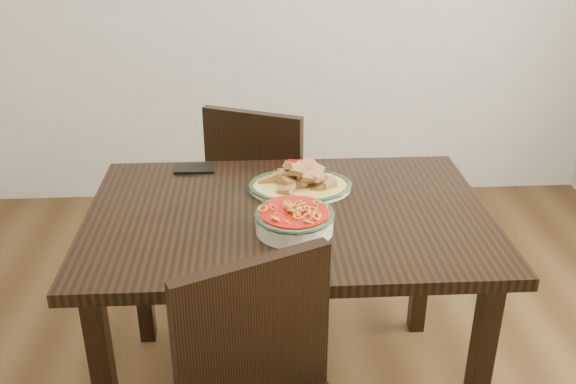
{
  "coord_description": "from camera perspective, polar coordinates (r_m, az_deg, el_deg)",
  "views": [
    {
      "loc": [
        -0.23,
        -1.78,
        1.7
      ],
      "look_at": [
        -0.12,
        0.06,
        0.81
      ],
      "focal_mm": 40.0,
      "sensor_mm": 36.0,
      "label": 1
    }
  ],
  "objects": [
    {
      "name": "fish_plate",
      "position": [
        2.19,
        1.09,
        1.3
      ],
      "size": [
        0.35,
        0.27,
        0.11
      ],
      "color": "beige",
      "rests_on": "dining_table"
    },
    {
      "name": "smartphone",
      "position": [
        2.38,
        -8.3,
        2.06
      ],
      "size": [
        0.15,
        0.08,
        0.01
      ],
      "primitive_type": "cube",
      "rotation": [
        0.0,
        0.0,
        0.01
      ],
      "color": "black",
      "rests_on": "dining_table"
    },
    {
      "name": "chair_far",
      "position": [
        2.78,
        -2.16,
        0.14
      ],
      "size": [
        0.55,
        0.55,
        0.89
      ],
      "rotation": [
        0.0,
        0.0,
        2.72
      ],
      "color": "black",
      "rests_on": "ground"
    },
    {
      "name": "napkin",
      "position": [
        2.37,
        1.17,
        2.26
      ],
      "size": [
        0.14,
        0.13,
        0.01
      ],
      "primitive_type": "cube",
      "rotation": [
        0.0,
        0.0,
        -0.28
      ],
      "color": "#960C0A",
      "rests_on": "dining_table"
    },
    {
      "name": "noodle_bowl",
      "position": [
        1.93,
        0.57,
        -2.31
      ],
      "size": [
        0.25,
        0.25,
        0.08
      ],
      "color": "beige",
      "rests_on": "dining_table"
    },
    {
      "name": "dining_table",
      "position": [
        2.1,
        0.03,
        -3.94
      ],
      "size": [
        1.29,
        0.86,
        0.75
      ],
      "color": "black",
      "rests_on": "ground"
    }
  ]
}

